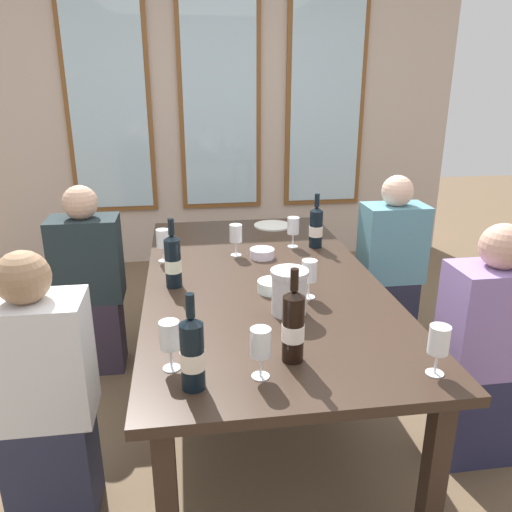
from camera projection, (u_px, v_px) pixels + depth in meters
ground_plane at (261, 407)px, 2.72m from camera, size 12.00×12.00×0.00m
back_wall_with_windows at (220, 102)px, 4.49m from camera, size 4.30×0.10×2.90m
dining_table at (261, 291)px, 2.50m from camera, size 1.10×2.12×0.74m
white_plate_0 at (272, 225)px, 3.33m from camera, size 0.24×0.24×0.01m
metal_pitcher at (289, 292)px, 2.08m from camera, size 0.16×0.16×0.19m
wine_bottle_0 at (316, 227)px, 2.89m from camera, size 0.08×0.08×0.31m
wine_bottle_1 at (192, 353)px, 1.57m from camera, size 0.08×0.08×0.32m
wine_bottle_2 at (293, 326)px, 1.72m from camera, size 0.08×0.08×0.34m
wine_bottle_3 at (173, 261)px, 2.34m from camera, size 0.08×0.08×0.33m
tasting_bowl_0 at (262, 253)px, 2.75m from camera, size 0.13×0.13×0.05m
tasting_bowl_1 at (273, 286)px, 2.31m from camera, size 0.14×0.14×0.05m
wine_glass_0 at (293, 226)px, 2.89m from camera, size 0.07×0.07×0.17m
wine_glass_1 at (439, 341)px, 1.64m from camera, size 0.07×0.07×0.17m
wine_glass_2 at (261, 345)px, 1.63m from camera, size 0.07×0.07×0.17m
wine_glass_3 at (309, 273)px, 2.22m from camera, size 0.07×0.07×0.17m
wine_glass_4 at (236, 235)px, 2.75m from camera, size 0.07×0.07×0.17m
wine_glass_5 at (163, 239)px, 2.66m from camera, size 0.07×0.07×0.17m
wine_glass_6 at (170, 336)px, 1.67m from camera, size 0.07×0.07×0.17m
seated_person_0 at (90, 286)px, 2.93m from camera, size 0.38×0.24×1.11m
seated_person_1 at (390, 268)px, 3.21m from camera, size 0.38×0.24×1.11m
seated_person_2 at (43, 399)px, 1.91m from camera, size 0.38×0.24×1.11m
seated_person_3 at (485, 353)px, 2.22m from camera, size 0.38×0.24×1.11m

